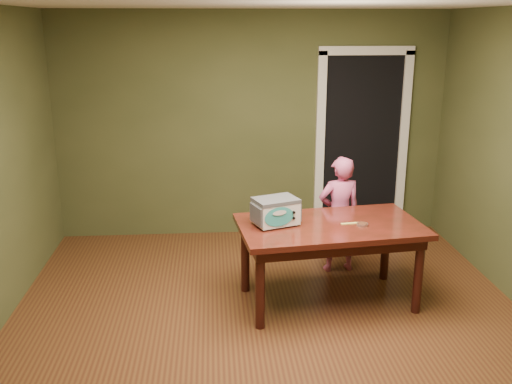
{
  "coord_description": "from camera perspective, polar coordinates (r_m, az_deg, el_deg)",
  "views": [
    {
      "loc": [
        -0.46,
        -4.03,
        2.45
      ],
      "look_at": [
        -0.07,
        1.0,
        0.95
      ],
      "focal_mm": 40.0,
      "sensor_mm": 36.0,
      "label": 1
    }
  ],
  "objects": [
    {
      "name": "dining_table",
      "position": [
        5.1,
        7.38,
        -4.22
      ],
      "size": [
        1.69,
        1.08,
        0.75
      ],
      "rotation": [
        0.0,
        0.0,
        0.12
      ],
      "color": "#3A170D",
      "rests_on": "floor"
    },
    {
      "name": "toy_oven",
      "position": [
        4.97,
        1.98,
        -1.87
      ],
      "size": [
        0.45,
        0.37,
        0.24
      ],
      "rotation": [
        0.0,
        0.0,
        0.35
      ],
      "color": "#4C4F54",
      "rests_on": "dining_table"
    },
    {
      "name": "baking_pan",
      "position": [
        5.07,
        10.59,
        -3.19
      ],
      "size": [
        0.1,
        0.1,
        0.02
      ],
      "color": "silver",
      "rests_on": "dining_table"
    },
    {
      "name": "floor",
      "position": [
        4.74,
        1.82,
        -14.59
      ],
      "size": [
        5.0,
        5.0,
        0.0
      ],
      "primitive_type": "plane",
      "color": "brown",
      "rests_on": "ground"
    },
    {
      "name": "room_shell",
      "position": [
        4.12,
        2.04,
        6.17
      ],
      "size": [
        4.52,
        5.02,
        2.61
      ],
      "color": "#4A4E29",
      "rests_on": "ground"
    },
    {
      "name": "doorway",
      "position": [
        7.17,
        9.89,
        5.11
      ],
      "size": [
        1.1,
        0.66,
        2.25
      ],
      "color": "black",
      "rests_on": "ground"
    },
    {
      "name": "spatula",
      "position": [
        5.1,
        9.47,
        -3.11
      ],
      "size": [
        0.18,
        0.05,
        0.01
      ],
      "primitive_type": "cube",
      "rotation": [
        0.0,
        0.0,
        0.13
      ],
      "color": "#FAEE6C",
      "rests_on": "dining_table"
    },
    {
      "name": "child",
      "position": [
        5.8,
        8.32,
        -2.24
      ],
      "size": [
        0.47,
        0.34,
        1.2
      ],
      "primitive_type": "imported",
      "rotation": [
        0.0,
        0.0,
        3.26
      ],
      "color": "#CB5388",
      "rests_on": "floor"
    }
  ]
}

